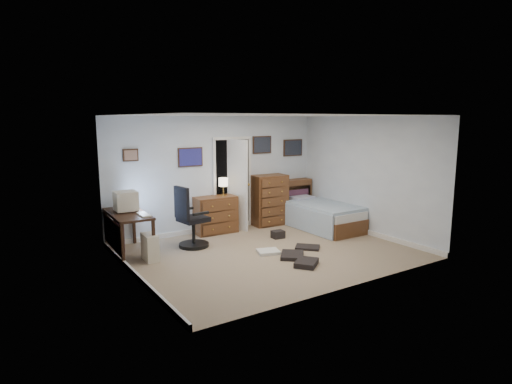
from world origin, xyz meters
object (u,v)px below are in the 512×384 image
at_px(office_chair, 190,224).
at_px(low_dresser, 216,215).
at_px(bed, 321,216).
at_px(tall_dresser, 269,200).
at_px(computer_desk, 123,223).

distance_m(office_chair, low_dresser, 1.14).
bearing_deg(bed, office_chair, 175.06).
height_order(office_chair, bed, office_chair).
distance_m(office_chair, tall_dresser, 2.39).
bearing_deg(tall_dresser, office_chair, -160.10).
relative_size(computer_desk, tall_dresser, 1.16).
xyz_separation_m(tall_dresser, bed, (0.78, -0.94, -0.29)).
relative_size(office_chair, bed, 0.63).
bearing_deg(computer_desk, office_chair, -9.38).
bearing_deg(bed, computer_desk, 173.29).
distance_m(computer_desk, office_chair, 1.23).
distance_m(low_dresser, tall_dresser, 1.40).
xyz_separation_m(office_chair, low_dresser, (0.90, 0.69, -0.06)).
xyz_separation_m(office_chair, bed, (3.07, -0.27, -0.17)).
bearing_deg(office_chair, tall_dresser, 8.10).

